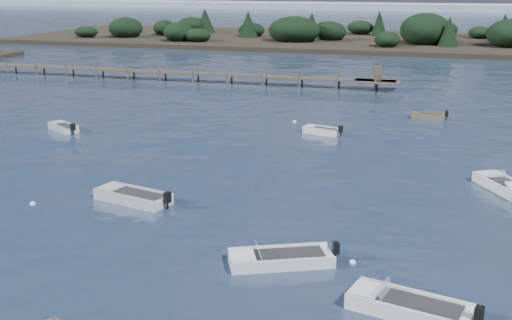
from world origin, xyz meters
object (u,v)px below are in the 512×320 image
(dinghy_extra_b, at_px, (506,188))
(tender_far_grey_b, at_px, (428,117))
(dinghy_mid_white_a, at_px, (281,261))
(jetty, at_px, (162,72))
(dinghy_extra_a, at_px, (409,310))
(tender_far_white, at_px, (322,132))
(dinghy_mid_grey, at_px, (133,198))
(tender_far_grey, at_px, (63,129))

(dinghy_extra_b, bearing_deg, tender_far_grey_b, 104.66)
(dinghy_mid_white_a, bearing_deg, jetty, 119.78)
(dinghy_extra_a, height_order, dinghy_extra_b, dinghy_extra_a)
(tender_far_white, bearing_deg, dinghy_mid_grey, -110.87)
(dinghy_mid_grey, relative_size, tender_far_grey_b, 1.56)
(dinghy_mid_grey, relative_size, jetty, 0.08)
(tender_far_white, bearing_deg, jetty, 137.21)
(dinghy_mid_white_a, bearing_deg, dinghy_extra_b, 52.46)
(tender_far_grey, bearing_deg, tender_far_white, 13.21)
(dinghy_extra_a, relative_size, tender_far_grey_b, 1.58)
(dinghy_mid_white_a, height_order, jetty, jetty)
(dinghy_mid_white_a, relative_size, jetty, 0.07)
(tender_far_white, height_order, tender_far_grey_b, tender_far_white)
(dinghy_extra_a, relative_size, dinghy_mid_grey, 1.02)
(dinghy_mid_white_a, bearing_deg, tender_far_grey_b, 80.90)
(tender_far_white, relative_size, dinghy_mid_grey, 0.67)
(tender_far_white, height_order, dinghy_mid_grey, dinghy_mid_grey)
(dinghy_mid_white_a, xyz_separation_m, dinghy_mid_grey, (-9.87, 5.54, 0.02))
(tender_far_grey_b, relative_size, jetty, 0.05)
(tender_far_white, xyz_separation_m, dinghy_extra_b, (12.94, -10.97, 0.00))
(dinghy_extra_b, bearing_deg, dinghy_extra_a, -105.83)
(dinghy_extra_a, xyz_separation_m, dinghy_extra_b, (4.57, 16.14, -0.01))
(dinghy_mid_grey, xyz_separation_m, dinghy_extra_b, (20.08, 7.74, -0.00))
(tender_far_grey_b, bearing_deg, dinghy_mid_grey, -119.27)
(dinghy_extra_a, relative_size, dinghy_extra_b, 1.04)
(tender_far_grey_b, bearing_deg, jetty, 156.53)
(tender_far_white, distance_m, tender_far_grey_b, 11.40)
(tender_far_white, xyz_separation_m, jetty, (-23.66, 21.90, 0.83))
(tender_far_grey, bearing_deg, dinghy_extra_a, -37.81)
(dinghy_mid_white_a, bearing_deg, tender_far_white, 96.45)
(dinghy_mid_white_a, relative_size, tender_far_grey_b, 1.54)
(dinghy_mid_white_a, bearing_deg, tender_far_grey, 139.94)
(tender_far_white, xyz_separation_m, dinghy_mid_white_a, (2.74, -24.24, -0.01))
(dinghy_mid_white_a, xyz_separation_m, dinghy_extra_a, (5.63, -2.86, 0.02))
(tender_far_grey_b, height_order, jetty, jetty)
(dinghy_extra_a, bearing_deg, tender_far_grey, 142.19)
(tender_far_grey, bearing_deg, jetty, 96.97)
(tender_far_grey, xyz_separation_m, tender_far_grey_b, (28.33, 12.97, -0.01))
(tender_far_grey_b, distance_m, jetty, 34.45)
(dinghy_mid_grey, bearing_deg, tender_far_grey, 133.62)
(dinghy_mid_white_a, relative_size, dinghy_extra_a, 0.97)
(dinghy_mid_grey, bearing_deg, tender_far_white, 69.13)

